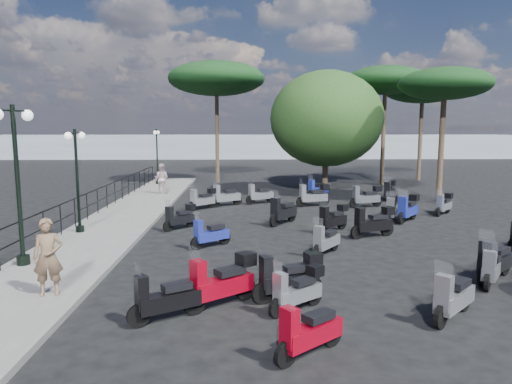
{
  "coord_description": "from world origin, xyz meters",
  "views": [
    {
      "loc": [
        -1.35,
        -16.56,
        3.88
      ],
      "look_at": [
        -0.82,
        2.63,
        1.2
      ],
      "focal_mm": 32.0,
      "sensor_mm": 36.0,
      "label": 1
    }
  ],
  "objects_px": {
    "pedestrian_far": "(161,179)",
    "scooter_4": "(203,199)",
    "scooter_19": "(408,209)",
    "lamp_post_1": "(77,174)",
    "woman": "(48,257)",
    "scooter_17": "(494,262)",
    "scooter_24": "(392,209)",
    "scooter_14": "(313,196)",
    "pine_1": "(423,90)",
    "scooter_2": "(210,235)",
    "scooter_0": "(165,300)",
    "scooter_12": "(326,241)",
    "scooter_10": "(453,298)",
    "pine_0": "(385,81)",
    "pine_3": "(445,85)",
    "scooter_18": "(373,223)",
    "scooter_3": "(180,218)",
    "scooter_7": "(283,212)",
    "scooter_1": "(222,282)",
    "scooter_20": "(366,197)",
    "scooter_15": "(317,190)",
    "pine_2": "(216,79)",
    "scooter_9": "(260,195)",
    "scooter_6": "(289,278)",
    "scooter_13": "(333,219)",
    "lamp_post_0": "(17,175)",
    "scooter_26": "(389,191)",
    "scooter_8": "(226,197)",
    "scooter_11": "(297,291)",
    "broadleaf_tree": "(326,119)",
    "lamp_post_2": "(157,153)",
    "scooter_25": "(444,205)",
    "scooter_5": "(309,332)"
  },
  "relations": [
    {
      "from": "pedestrian_far",
      "to": "scooter_12",
      "type": "distance_m",
      "value": 14.6
    },
    {
      "from": "scooter_3",
      "to": "scooter_1",
      "type": "bearing_deg",
      "value": 147.81
    },
    {
      "from": "scooter_7",
      "to": "pine_2",
      "type": "relative_size",
      "value": 0.18
    },
    {
      "from": "scooter_14",
      "to": "pine_1",
      "type": "relative_size",
      "value": 0.23
    },
    {
      "from": "lamp_post_1",
      "to": "scooter_2",
      "type": "height_order",
      "value": "lamp_post_1"
    },
    {
      "from": "scooter_7",
      "to": "scooter_10",
      "type": "height_order",
      "value": "scooter_7"
    },
    {
      "from": "scooter_18",
      "to": "pine_3",
      "type": "relative_size",
      "value": 0.25
    },
    {
      "from": "scooter_10",
      "to": "pine_2",
      "type": "bearing_deg",
      "value": -29.77
    },
    {
      "from": "scooter_18",
      "to": "scooter_26",
      "type": "height_order",
      "value": "scooter_18"
    },
    {
      "from": "scooter_19",
      "to": "lamp_post_1",
      "type": "bearing_deg",
      "value": 50.14
    },
    {
      "from": "lamp_post_2",
      "to": "scooter_18",
      "type": "distance_m",
      "value": 18.36
    },
    {
      "from": "pedestrian_far",
      "to": "scooter_4",
      "type": "xyz_separation_m",
      "value": [
        2.76,
        -4.54,
        -0.53
      ]
    },
    {
      "from": "scooter_8",
      "to": "broadleaf_tree",
      "type": "distance_m",
      "value": 8.48
    },
    {
      "from": "lamp_post_0",
      "to": "scooter_26",
      "type": "relative_size",
      "value": 2.88
    },
    {
      "from": "woman",
      "to": "scooter_12",
      "type": "distance_m",
      "value": 7.83
    },
    {
      "from": "scooter_4",
      "to": "scooter_25",
      "type": "bearing_deg",
      "value": -141.7
    },
    {
      "from": "lamp_post_1",
      "to": "scooter_4",
      "type": "relative_size",
      "value": 2.87
    },
    {
      "from": "scooter_17",
      "to": "scooter_24",
      "type": "distance_m",
      "value": 7.68
    },
    {
      "from": "scooter_2",
      "to": "scooter_0",
      "type": "bearing_deg",
      "value": 136.28
    },
    {
      "from": "lamp_post_2",
      "to": "scooter_26",
      "type": "height_order",
      "value": "lamp_post_2"
    },
    {
      "from": "scooter_1",
      "to": "scooter_9",
      "type": "distance_m",
      "value": 13.86
    },
    {
      "from": "scooter_4",
      "to": "scooter_14",
      "type": "height_order",
      "value": "scooter_14"
    },
    {
      "from": "scooter_0",
      "to": "scooter_5",
      "type": "bearing_deg",
      "value": -149.5
    },
    {
      "from": "scooter_0",
      "to": "scooter_3",
      "type": "bearing_deg",
      "value": -23.91
    },
    {
      "from": "pedestrian_far",
      "to": "scooter_1",
      "type": "xyz_separation_m",
      "value": [
        4.26,
        -16.7,
        -0.46
      ]
    },
    {
      "from": "scooter_12",
      "to": "woman",
      "type": "bearing_deg",
      "value": 65.09
    },
    {
      "from": "pedestrian_far",
      "to": "pine_3",
      "type": "height_order",
      "value": "pine_3"
    },
    {
      "from": "scooter_6",
      "to": "scooter_8",
      "type": "distance_m",
      "value": 12.85
    },
    {
      "from": "broadleaf_tree",
      "to": "pine_3",
      "type": "bearing_deg",
      "value": -35.74
    },
    {
      "from": "scooter_13",
      "to": "scooter_14",
      "type": "bearing_deg",
      "value": -41.79
    },
    {
      "from": "scooter_18",
      "to": "scooter_24",
      "type": "xyz_separation_m",
      "value": [
        1.63,
        2.93,
        -0.03
      ]
    },
    {
      "from": "scooter_12",
      "to": "pine_2",
      "type": "bearing_deg",
      "value": -39.69
    },
    {
      "from": "woman",
      "to": "scooter_19",
      "type": "bearing_deg",
      "value": 23.63
    },
    {
      "from": "scooter_13",
      "to": "pine_1",
      "type": "height_order",
      "value": "pine_1"
    },
    {
      "from": "scooter_17",
      "to": "scooter_20",
      "type": "xyz_separation_m",
      "value": [
        -0.35,
        10.99,
        0.02
      ]
    },
    {
      "from": "pedestrian_far",
      "to": "woman",
      "type": "bearing_deg",
      "value": 100.95
    },
    {
      "from": "scooter_7",
      "to": "scooter_12",
      "type": "relative_size",
      "value": 1.18
    },
    {
      "from": "scooter_1",
      "to": "scooter_15",
      "type": "xyz_separation_m",
      "value": [
        4.63,
        15.71,
        -0.08
      ]
    },
    {
      "from": "scooter_5",
      "to": "scooter_24",
      "type": "xyz_separation_m",
      "value": [
        5.16,
        11.46,
        0.06
      ]
    },
    {
      "from": "scooter_3",
      "to": "scooter_13",
      "type": "relative_size",
      "value": 0.92
    },
    {
      "from": "pedestrian_far",
      "to": "scooter_13",
      "type": "bearing_deg",
      "value": 140.32
    },
    {
      "from": "scooter_18",
      "to": "pine_1",
      "type": "relative_size",
      "value": 0.22
    },
    {
      "from": "pine_0",
      "to": "pine_3",
      "type": "relative_size",
      "value": 1.16
    },
    {
      "from": "scooter_11",
      "to": "pine_1",
      "type": "xyz_separation_m",
      "value": [
        12.03,
        24.5,
        6.23
      ]
    },
    {
      "from": "scooter_11",
      "to": "scooter_14",
      "type": "relative_size",
      "value": 0.73
    },
    {
      "from": "scooter_1",
      "to": "lamp_post_1",
      "type": "bearing_deg",
      "value": 2.46
    },
    {
      "from": "scooter_2",
      "to": "scooter_20",
      "type": "bearing_deg",
      "value": -82.85
    },
    {
      "from": "scooter_4",
      "to": "pedestrian_far",
      "type": "bearing_deg",
      "value": -11.68
    },
    {
      "from": "scooter_6",
      "to": "scooter_19",
      "type": "bearing_deg",
      "value": -54.08
    },
    {
      "from": "scooter_10",
      "to": "pine_0",
      "type": "relative_size",
      "value": 0.17
    }
  ]
}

